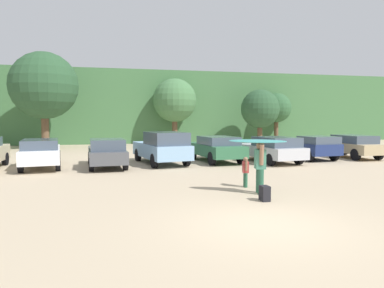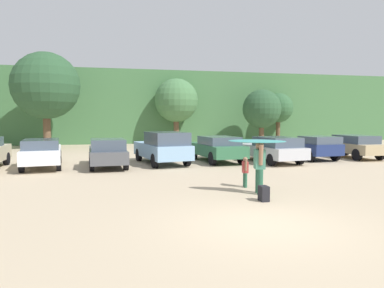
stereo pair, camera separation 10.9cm
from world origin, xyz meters
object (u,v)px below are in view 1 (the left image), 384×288
object	(u,v)px
parked_car_tan	(351,145)
person_child	(246,170)
parked_car_white	(41,152)
parked_car_sky_blue	(162,147)
parked_car_navy	(310,147)
parked_car_silver	(271,149)
parked_car_forest_green	(216,148)
person_adult	(260,164)
backpack_dropped	(265,193)
surfboard_teal	(257,141)
parked_car_dark_gray	(107,152)

from	to	relation	value
parked_car_tan	person_child	world-z (taller)	parked_car_tan
parked_car_white	parked_car_tan	bearing A→B (deg)	-95.37
parked_car_sky_blue	parked_car_navy	world-z (taller)	parked_car_sky_blue
parked_car_silver	parked_car_tan	distance (m)	5.91
parked_car_white	parked_car_forest_green	xyz separation A→B (m)	(9.10, 0.34, 0.01)
parked_car_silver	person_adult	xyz separation A→B (m)	(-4.06, -7.59, 0.21)
parked_car_white	parked_car_silver	world-z (taller)	parked_car_silver
parked_car_white	person_child	world-z (taller)	parked_car_white
parked_car_white	parked_car_sky_blue	xyz separation A→B (m)	(6.01, 0.03, 0.12)
parked_car_sky_blue	parked_car_silver	world-z (taller)	parked_car_sky_blue
parked_car_silver	person_adult	world-z (taller)	person_adult
parked_car_silver	person_adult	size ratio (longest dim) A/B	2.88
parked_car_navy	backpack_dropped	world-z (taller)	parked_car_navy
person_adult	surfboard_teal	distance (m)	0.75
parked_car_forest_green	parked_car_tan	distance (m)	8.72
person_adult	parked_car_sky_blue	bearing A→B (deg)	-64.20
person_adult	parked_car_white	bearing A→B (deg)	-33.14
parked_car_sky_blue	parked_car_tan	size ratio (longest dim) A/B	1.06
parked_car_navy	person_child	world-z (taller)	parked_car_navy
parked_car_tan	person_adult	world-z (taller)	person_adult
parked_car_silver	parked_car_tan	bearing A→B (deg)	-86.69
person_adult	parked_car_forest_green	bearing A→B (deg)	-85.27
surfboard_teal	backpack_dropped	world-z (taller)	surfboard_teal
parked_car_white	parked_car_dark_gray	world-z (taller)	parked_car_dark_gray
parked_car_tan	parked_car_silver	bearing A→B (deg)	99.01
person_adult	surfboard_teal	world-z (taller)	surfboard_teal
person_child	surfboard_teal	distance (m)	1.60
parked_car_white	person_adult	bearing A→B (deg)	-142.47
parked_car_silver	person_child	bearing A→B (deg)	141.42
parked_car_sky_blue	parked_car_tan	distance (m)	11.82
parked_car_silver	parked_car_navy	xyz separation A→B (m)	(2.91, 0.79, 0.00)
parked_car_forest_green	parked_car_navy	world-z (taller)	parked_car_forest_green
parked_car_sky_blue	parked_car_navy	xyz separation A→B (m)	(8.88, 0.21, -0.14)
parked_car_dark_gray	surfboard_teal	distance (m)	8.97
person_adult	parked_car_navy	bearing A→B (deg)	-117.14
person_child	backpack_dropped	distance (m)	2.21
person_adult	backpack_dropped	bearing A→B (deg)	86.35
parked_car_silver	parked_car_white	bearing A→B (deg)	81.24
parked_car_navy	parked_car_tan	bearing A→B (deg)	-90.93
parked_car_dark_gray	parked_car_silver	world-z (taller)	parked_car_dark_gray
parked_car_sky_blue	person_child	xyz separation A→B (m)	(1.89, -7.01, -0.29)
parked_car_forest_green	parked_car_silver	bearing A→B (deg)	-112.61
parked_car_sky_blue	person_adult	distance (m)	8.39
parked_car_navy	parked_car_sky_blue	bearing A→B (deg)	86.93
surfboard_teal	parked_car_white	bearing A→B (deg)	-17.36
parked_car_forest_green	surfboard_teal	xyz separation A→B (m)	(-1.27, -8.48, 0.93)
parked_car_navy	person_child	bearing A→B (deg)	131.49
parked_car_dark_gray	parked_car_sky_blue	bearing A→B (deg)	-81.75
parked_car_tan	person_adult	size ratio (longest dim) A/B	2.74
parked_car_white	backpack_dropped	world-z (taller)	parked_car_white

